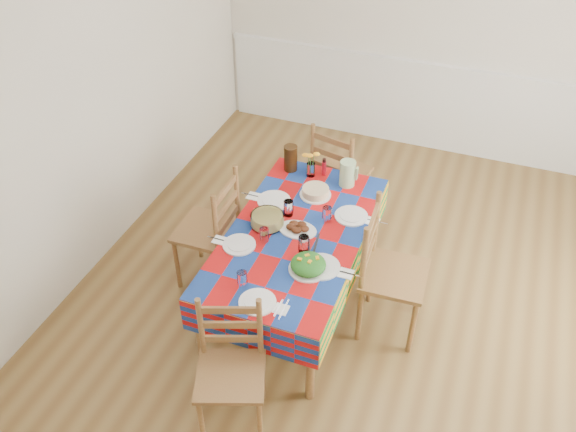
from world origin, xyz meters
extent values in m
cube|color=brown|center=(0.00, 0.00, -0.02)|extent=(4.50, 5.00, 0.04)
cube|color=beige|center=(0.00, 2.52, 1.35)|extent=(4.50, 0.04, 2.70)
cube|color=beige|center=(-2.27, 0.00, 1.35)|extent=(0.04, 5.00, 2.70)
cube|color=white|center=(0.00, 2.47, 0.90)|extent=(4.41, 0.06, 0.04)
cube|color=white|center=(0.00, 2.48, 0.45)|extent=(4.41, 0.03, 0.90)
cylinder|color=brown|center=(-0.98, -0.83, 0.31)|extent=(0.06, 0.06, 0.62)
cylinder|color=brown|center=(-0.21, -0.83, 0.31)|extent=(0.06, 0.06, 0.62)
cylinder|color=brown|center=(-0.98, 0.73, 0.31)|extent=(0.06, 0.06, 0.62)
cylinder|color=brown|center=(-0.21, 0.73, 0.31)|extent=(0.06, 0.06, 0.62)
cube|color=brown|center=(-0.60, -0.05, 0.64)|extent=(0.88, 1.66, 0.04)
cube|color=#B70F10|center=(-0.60, -0.05, 0.66)|extent=(0.91, 1.70, 0.01)
cube|color=#B70F10|center=(-1.05, -0.05, 0.53)|extent=(0.01, 1.70, 0.26)
cube|color=#B70F10|center=(-0.14, -0.05, 0.53)|extent=(0.01, 1.70, 0.26)
cube|color=#B70F10|center=(-0.60, -0.90, 0.53)|extent=(0.91, 0.01, 0.26)
cube|color=#B70F10|center=(-0.60, 0.80, 0.53)|extent=(0.91, 0.01, 0.26)
cylinder|color=white|center=(-0.59, -0.75, 0.67)|extent=(0.23, 0.23, 0.01)
cylinder|color=white|center=(-0.59, -0.75, 0.68)|extent=(0.16, 0.16, 0.01)
cylinder|color=white|center=(-0.73, -0.65, 0.72)|extent=(0.07, 0.07, 0.11)
cube|color=white|center=(-0.43, -0.75, 0.67)|extent=(0.09, 0.09, 0.01)
cube|color=silver|center=(-0.45, -0.75, 0.67)|extent=(0.01, 0.15, 0.00)
cube|color=silver|center=(-0.41, -0.75, 0.67)|extent=(0.01, 0.17, 0.00)
cylinder|color=white|center=(-0.91, -0.31, 0.67)|extent=(0.23, 0.23, 0.01)
cylinder|color=white|center=(-0.91, -0.31, 0.68)|extent=(0.16, 0.16, 0.01)
cylinder|color=white|center=(-0.77, -0.21, 0.72)|extent=(0.06, 0.06, 0.11)
cube|color=white|center=(-1.06, -0.31, 0.67)|extent=(0.08, 0.08, 0.01)
cube|color=silver|center=(-1.08, -0.31, 0.67)|extent=(0.14, 0.01, 0.00)
cube|color=silver|center=(-1.04, -0.31, 0.67)|extent=(0.17, 0.01, 0.00)
cylinder|color=white|center=(-0.87, 0.24, 0.67)|extent=(0.25, 0.25, 0.01)
cylinder|color=white|center=(-0.87, 0.24, 0.68)|extent=(0.18, 0.18, 0.01)
cylinder|color=white|center=(-0.72, 0.13, 0.73)|extent=(0.07, 0.07, 0.12)
cube|color=white|center=(-1.04, 0.24, 0.67)|extent=(0.09, 0.09, 0.01)
cube|color=silver|center=(-1.06, 0.24, 0.67)|extent=(0.16, 0.01, 0.00)
cube|color=silver|center=(-1.02, 0.24, 0.67)|extent=(0.19, 0.01, 0.00)
cylinder|color=white|center=(-0.32, -0.32, 0.67)|extent=(0.25, 0.25, 0.01)
cylinder|color=white|center=(-0.32, -0.32, 0.68)|extent=(0.18, 0.18, 0.01)
cylinder|color=white|center=(-0.48, -0.20, 0.73)|extent=(0.07, 0.07, 0.12)
cube|color=white|center=(-0.15, -0.32, 0.67)|extent=(0.09, 0.09, 0.01)
cube|color=silver|center=(-0.17, -0.32, 0.67)|extent=(0.16, 0.01, 0.00)
cube|color=silver|center=(-0.13, -0.32, 0.67)|extent=(0.19, 0.01, 0.00)
cylinder|color=white|center=(-0.29, 0.26, 0.67)|extent=(0.24, 0.24, 0.01)
cylinder|color=white|center=(-0.29, 0.26, 0.68)|extent=(0.17, 0.17, 0.01)
cylinder|color=white|center=(-0.44, 0.16, 0.72)|extent=(0.07, 0.07, 0.12)
cube|color=white|center=(-0.12, 0.26, 0.67)|extent=(0.09, 0.09, 0.01)
cube|color=silver|center=(-0.14, 0.26, 0.67)|extent=(0.15, 0.01, 0.00)
cube|color=silver|center=(-0.11, 0.26, 0.67)|extent=(0.18, 0.01, 0.00)
ellipsoid|color=white|center=(-0.59, -0.02, 0.67)|extent=(0.27, 0.20, 0.01)
ellipsoid|color=black|center=(-0.54, -0.02, 0.70)|extent=(0.07, 0.06, 0.04)
ellipsoid|color=black|center=(-0.58, 0.01, 0.70)|extent=(0.07, 0.06, 0.04)
ellipsoid|color=black|center=(-0.63, 0.00, 0.70)|extent=(0.07, 0.06, 0.04)
ellipsoid|color=black|center=(-0.64, -0.04, 0.70)|extent=(0.07, 0.06, 0.04)
ellipsoid|color=black|center=(-0.59, -0.06, 0.70)|extent=(0.07, 0.06, 0.04)
cylinder|color=white|center=(-0.39, -0.37, 0.67)|extent=(0.26, 0.26, 0.01)
ellipsoid|color=#124B13|center=(-0.39, -0.37, 0.71)|extent=(0.23, 0.23, 0.10)
cube|color=orange|center=(-0.45, -0.39, 0.76)|extent=(0.03, 0.02, 0.01)
cube|color=orange|center=(-0.41, -0.34, 0.76)|extent=(0.04, 0.04, 0.01)
cube|color=orange|center=(-0.38, -0.39, 0.76)|extent=(0.03, 0.03, 0.01)
cube|color=orange|center=(-0.34, -0.34, 0.76)|extent=(0.03, 0.04, 0.01)
cylinder|color=white|center=(-0.82, -0.03, 0.71)|extent=(0.24, 0.24, 0.09)
cylinder|color=#D5C671|center=(-0.82, -0.03, 0.71)|extent=(0.22, 0.22, 0.07)
cylinder|color=white|center=(-0.61, 0.42, 0.67)|extent=(0.24, 0.24, 0.01)
cylinder|color=tan|center=(-0.61, 0.42, 0.70)|extent=(0.20, 0.20, 0.05)
cube|color=black|center=(-0.47, -0.15, 0.67)|extent=(0.10, 0.25, 0.01)
cube|color=black|center=(-0.42, -0.13, 0.67)|extent=(0.05, 0.26, 0.01)
cylinder|color=white|center=(-0.73, 0.65, 0.72)|extent=(0.07, 0.07, 0.11)
cylinder|color=#387527|center=(-0.75, 0.65, 0.76)|extent=(0.01, 0.01, 0.16)
ellipsoid|color=orange|center=(-0.78, 0.65, 0.84)|extent=(0.05, 0.05, 0.02)
cylinder|color=#387527|center=(-0.71, 0.66, 0.76)|extent=(0.01, 0.01, 0.16)
ellipsoid|color=orange|center=(-0.69, 0.67, 0.86)|extent=(0.05, 0.05, 0.02)
cylinder|color=#387527|center=(-0.73, 0.64, 0.76)|extent=(0.01, 0.01, 0.16)
ellipsoid|color=orange|center=(-0.73, 0.61, 0.87)|extent=(0.05, 0.05, 0.02)
cylinder|color=red|center=(-0.64, 0.70, 0.74)|extent=(0.04, 0.04, 0.15)
cylinder|color=#A3C78C|center=(-0.43, 0.63, 0.77)|extent=(0.12, 0.12, 0.21)
cylinder|color=black|center=(-0.91, 0.67, 0.77)|extent=(0.11, 0.11, 0.21)
cube|color=white|center=(-0.58, -0.84, 0.67)|extent=(0.06, 0.02, 0.01)
cylinder|color=brown|center=(-0.70, -1.37, 0.22)|extent=(0.03, 0.03, 0.43)
cylinder|color=brown|center=(-0.38, -1.25, 0.22)|extent=(0.03, 0.03, 0.43)
cylinder|color=brown|center=(-0.81, -1.07, 0.22)|extent=(0.03, 0.03, 0.43)
cylinder|color=brown|center=(-0.49, -0.95, 0.22)|extent=(0.03, 0.03, 0.43)
cube|color=brown|center=(-0.60, -1.16, 0.45)|extent=(0.51, 0.50, 0.03)
cylinder|color=brown|center=(-0.82, -1.06, 0.67)|extent=(0.03, 0.03, 0.48)
cylinder|color=brown|center=(-0.49, -0.94, 0.67)|extent=(0.03, 0.03, 0.48)
cube|color=brown|center=(-0.65, -1.00, 0.57)|extent=(0.33, 0.14, 0.05)
cube|color=brown|center=(-0.65, -1.00, 0.70)|extent=(0.33, 0.14, 0.05)
cube|color=brown|center=(-0.65, -1.00, 0.82)|extent=(0.33, 0.14, 0.05)
cylinder|color=brown|center=(-0.38, 1.19, 0.23)|extent=(0.04, 0.04, 0.45)
cylinder|color=brown|center=(-0.73, 1.28, 0.23)|extent=(0.04, 0.04, 0.45)
cylinder|color=brown|center=(-0.46, 0.86, 0.23)|extent=(0.04, 0.04, 0.45)
cylinder|color=brown|center=(-0.81, 0.94, 0.23)|extent=(0.04, 0.04, 0.45)
cube|color=brown|center=(-0.60, 1.07, 0.47)|extent=(0.50, 0.49, 0.03)
cylinder|color=brown|center=(-0.46, 0.85, 0.70)|extent=(0.04, 0.04, 0.50)
cylinder|color=brown|center=(-0.81, 0.93, 0.70)|extent=(0.04, 0.04, 0.50)
cube|color=brown|center=(-0.64, 0.89, 0.60)|extent=(0.36, 0.11, 0.05)
cube|color=brown|center=(-0.64, 0.89, 0.73)|extent=(0.36, 0.11, 0.05)
cube|color=brown|center=(-0.64, 0.89, 0.86)|extent=(0.36, 0.11, 0.05)
cylinder|color=brown|center=(-1.49, 0.14, 0.23)|extent=(0.04, 0.04, 0.46)
cylinder|color=brown|center=(-1.49, -0.23, 0.23)|extent=(0.04, 0.04, 0.46)
cylinder|color=brown|center=(-1.14, 0.14, 0.23)|extent=(0.04, 0.04, 0.46)
cylinder|color=brown|center=(-1.14, -0.23, 0.23)|extent=(0.04, 0.04, 0.46)
cube|color=brown|center=(-1.31, -0.05, 0.48)|extent=(0.42, 0.44, 0.03)
cylinder|color=brown|center=(-1.13, 0.14, 0.72)|extent=(0.04, 0.04, 0.52)
cylinder|color=brown|center=(-1.12, -0.23, 0.72)|extent=(0.04, 0.04, 0.52)
cube|color=brown|center=(-1.13, -0.04, 0.62)|extent=(0.03, 0.37, 0.05)
cube|color=brown|center=(-1.13, -0.04, 0.75)|extent=(0.03, 0.37, 0.05)
cube|color=brown|center=(-1.13, -0.04, 0.89)|extent=(0.03, 0.37, 0.05)
cylinder|color=brown|center=(0.32, -0.23, 0.24)|extent=(0.04, 0.04, 0.48)
cylinder|color=brown|center=(0.30, 0.16, 0.24)|extent=(0.04, 0.04, 0.48)
cylinder|color=brown|center=(-0.05, -0.25, 0.24)|extent=(0.04, 0.04, 0.48)
cylinder|color=brown|center=(-0.07, 0.14, 0.24)|extent=(0.04, 0.04, 0.48)
cube|color=brown|center=(0.12, -0.05, 0.50)|extent=(0.45, 0.47, 0.03)
cylinder|color=brown|center=(-0.06, -0.25, 0.75)|extent=(0.04, 0.04, 0.54)
cylinder|color=brown|center=(-0.08, 0.14, 0.75)|extent=(0.04, 0.04, 0.54)
cube|color=brown|center=(-0.07, -0.06, 0.65)|extent=(0.04, 0.39, 0.05)
cube|color=brown|center=(-0.07, -0.06, 0.79)|extent=(0.04, 0.39, 0.05)
cube|color=brown|center=(-0.07, -0.06, 0.93)|extent=(0.04, 0.39, 0.05)
camera|label=1|loc=(0.50, -3.09, 3.41)|focal=38.00mm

